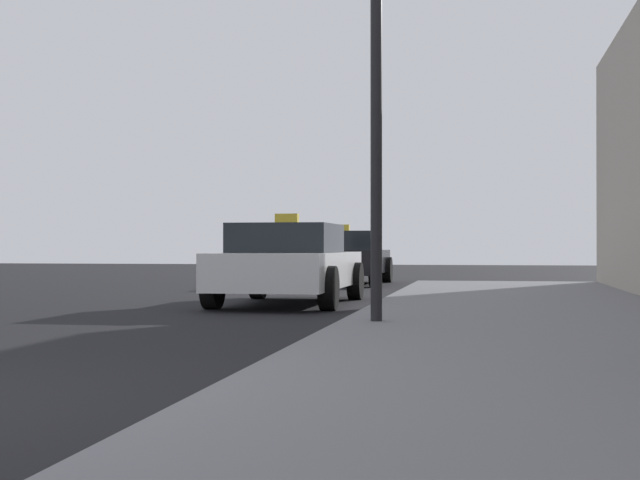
% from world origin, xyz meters
% --- Properties ---
extents(sidewalk, '(4.00, 32.00, 0.15)m').
position_xyz_m(sidewalk, '(4.00, 0.00, 0.07)').
color(sidewalk, slate).
rests_on(sidewalk, ground_plane).
extents(street_lamp, '(0.36, 0.36, 4.77)m').
position_xyz_m(street_lamp, '(2.39, 4.82, 3.37)').
color(street_lamp, black).
rests_on(street_lamp, sidewalk).
extents(car_white, '(1.94, 4.27, 1.43)m').
position_xyz_m(car_white, '(0.43, 9.63, 0.65)').
color(car_white, white).
rests_on(car_white, ground_plane).
extents(car_black, '(2.07, 4.04, 1.43)m').
position_xyz_m(car_black, '(0.12, 17.16, 0.65)').
color(car_black, black).
rests_on(car_black, ground_plane).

